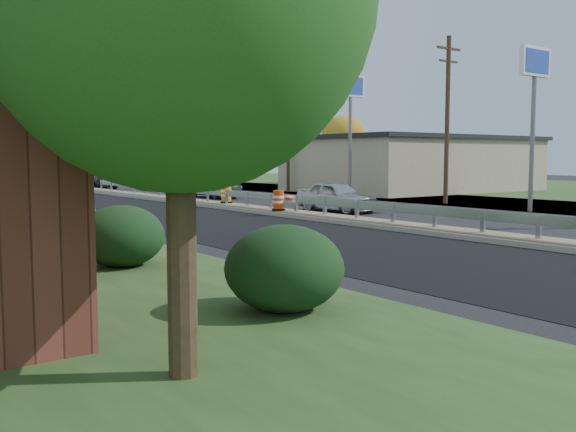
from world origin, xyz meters
TOP-DOWN VIEW (x-y plane):
  - ground at (0.00, 0.00)m, footprint 140.00×140.00m
  - milled_overlay at (-4.40, 10.00)m, footprint 7.20×120.00m
  - median at (0.00, 8.00)m, footprint 1.60×55.00m
  - guardrail at (0.00, 9.00)m, footprint 0.10×46.15m
  - retail_building_near at (20.99, 20.00)m, footprint 18.50×12.50m
  - pylon_sign_south at (10.50, 3.00)m, footprint 2.20×0.30m
  - pylon_sign_mid at (10.50, 16.00)m, footprint 2.20×0.30m
  - pylon_sign_north at (10.50, 30.00)m, footprint 2.20×0.30m
  - utility_pole_smid at (11.50, 9.00)m, footprint 1.90×0.26m
  - utility_pole_nmid at (11.50, 24.00)m, footprint 1.90×0.26m
  - utility_pole_north at (11.50, 39.00)m, footprint 1.90×0.26m
  - hedge_south at (-11.00, -6.00)m, footprint 2.09×2.09m
  - hedge_mid at (-11.50, 0.00)m, footprint 2.09×2.09m
  - hedge_north at (-11.00, 6.00)m, footprint 2.09×2.09m
  - tree_far_yellow at (26.00, 34.00)m, footprint 4.62×4.62m
  - barrel_median_mid at (-0.38, 8.82)m, footprint 0.63×0.63m
  - barrel_median_far at (0.18, 14.32)m, footprint 0.64×0.64m
  - barrel_shoulder_far at (7.00, 28.40)m, footprint 0.56×0.56m
  - car_silver at (3.08, 8.78)m, footprint 2.16×4.52m
  - car_dark_mid at (3.63, 21.58)m, footprint 1.76×4.63m
  - car_dark_far at (2.05, 37.43)m, footprint 2.17×4.60m

SIDE VIEW (x-z plane):
  - ground at x=0.00m, z-range 0.00..0.00m
  - milled_overlay at x=-4.40m, z-range 0.00..0.01m
  - median at x=0.00m, z-range 0.00..0.23m
  - barrel_shoulder_far at x=7.00m, z-range -0.02..0.80m
  - car_dark_far at x=2.05m, z-range 0.00..1.30m
  - barrel_median_mid at x=-0.38m, z-range 0.21..1.13m
  - barrel_median_far at x=0.18m, z-range 0.21..1.15m
  - guardrail at x=0.00m, z-range 0.37..1.09m
  - car_silver at x=3.08m, z-range 0.00..1.49m
  - car_dark_mid at x=3.63m, z-range 0.00..1.51m
  - hedge_south at x=-11.00m, z-range 0.00..1.52m
  - hedge_mid at x=-11.50m, z-range 0.00..1.52m
  - hedge_north at x=-11.00m, z-range 0.00..1.52m
  - retail_building_near at x=20.99m, z-range 0.02..4.29m
  - tree_far_yellow at x=26.00m, z-range 1.11..7.97m
  - utility_pole_smid at x=11.50m, z-range 0.23..9.63m
  - utility_pole_nmid at x=11.50m, z-range 0.23..9.63m
  - utility_pole_north at x=11.50m, z-range 0.23..9.63m
  - pylon_sign_south at x=10.50m, z-range 2.53..10.43m
  - pylon_sign_mid at x=10.50m, z-range 2.53..10.43m
  - pylon_sign_north at x=10.50m, z-range 2.53..10.43m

